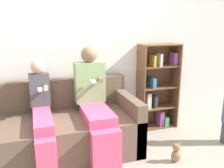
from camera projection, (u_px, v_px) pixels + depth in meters
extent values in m
cube|color=silver|center=(72.00, 47.00, 3.23)|extent=(10.00, 0.06, 2.55)
cube|color=brown|center=(51.00, 141.00, 2.81)|extent=(2.15, 0.76, 0.47)
cube|color=brown|center=(47.00, 112.00, 3.18)|extent=(2.15, 0.16, 0.87)
cube|color=brown|center=(130.00, 122.00, 3.09)|extent=(0.13, 0.76, 0.68)
cube|color=#DB4C75|center=(106.00, 151.00, 2.57)|extent=(0.33, 0.12, 0.47)
cube|color=#DB4C75|center=(98.00, 115.00, 2.82)|extent=(0.33, 0.56, 0.11)
cube|color=#84AD70|center=(90.00, 82.00, 3.08)|extent=(0.38, 0.17, 0.52)
sphere|color=#8C664C|center=(89.00, 54.00, 2.99)|extent=(0.21, 0.21, 0.21)
cylinder|color=#8C664C|center=(100.00, 80.00, 2.97)|extent=(0.05, 0.10, 0.05)
cube|color=white|center=(93.00, 81.00, 2.89)|extent=(0.05, 0.12, 0.02)
cube|color=#DB4C75|center=(47.00, 161.00, 2.38)|extent=(0.20, 0.12, 0.47)
cube|color=#DB4C75|center=(43.00, 121.00, 2.65)|extent=(0.20, 0.63, 0.11)
cube|color=#4C4C51|center=(40.00, 90.00, 2.93)|extent=(0.24, 0.11, 0.42)
sphere|color=beige|center=(38.00, 66.00, 2.85)|extent=(0.17, 0.17, 0.17)
cylinder|color=beige|center=(46.00, 88.00, 2.84)|extent=(0.05, 0.10, 0.05)
cube|color=white|center=(40.00, 90.00, 2.77)|extent=(0.05, 0.12, 0.02)
cube|color=brown|center=(141.00, 89.00, 3.51)|extent=(0.02, 0.29, 1.29)
cube|color=brown|center=(174.00, 85.00, 3.69)|extent=(0.02, 0.29, 1.29)
cube|color=brown|center=(154.00, 85.00, 3.73)|extent=(0.60, 0.02, 1.29)
cube|color=brown|center=(156.00, 126.00, 3.76)|extent=(0.56, 0.25, 0.02)
cube|color=brown|center=(157.00, 107.00, 3.68)|extent=(0.56, 0.25, 0.02)
cube|color=brown|center=(158.00, 87.00, 3.60)|extent=(0.56, 0.25, 0.02)
cube|color=brown|center=(159.00, 66.00, 3.52)|extent=(0.56, 0.25, 0.02)
cube|color=brown|center=(160.00, 45.00, 3.45)|extent=(0.56, 0.25, 0.02)
cube|color=#934CA3|center=(160.00, 118.00, 3.75)|extent=(0.07, 0.17, 0.24)
cube|color=beige|center=(159.00, 60.00, 3.50)|extent=(0.04, 0.17, 0.18)
cube|color=#429956|center=(164.00, 120.00, 3.78)|extent=(0.07, 0.21, 0.14)
cube|color=gold|center=(153.00, 61.00, 3.47)|extent=(0.03, 0.17, 0.16)
cube|color=beige|center=(147.00, 100.00, 3.60)|extent=(0.07, 0.16, 0.23)
cube|color=#333338|center=(154.00, 101.00, 3.64)|extent=(0.05, 0.16, 0.18)
cube|color=teal|center=(152.00, 82.00, 3.55)|extent=(0.05, 0.19, 0.14)
cube|color=#934CA3|center=(173.00, 59.00, 3.57)|extent=(0.05, 0.16, 0.19)
ellipsoid|color=#936B47|center=(176.00, 156.00, 2.78)|extent=(0.12, 0.10, 0.15)
sphere|color=#936B47|center=(177.00, 147.00, 2.75)|extent=(0.09, 0.09, 0.09)
sphere|color=#936B47|center=(174.00, 145.00, 2.73)|extent=(0.04, 0.04, 0.04)
sphere|color=#936B47|center=(179.00, 144.00, 2.75)|extent=(0.04, 0.04, 0.04)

